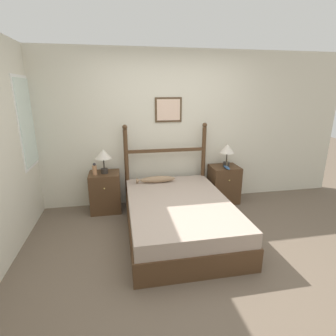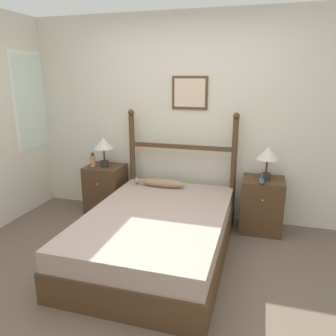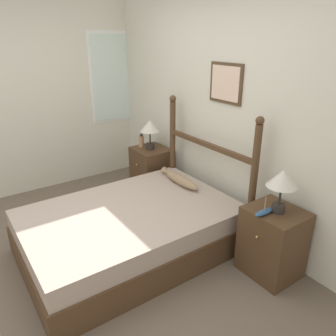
% 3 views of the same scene
% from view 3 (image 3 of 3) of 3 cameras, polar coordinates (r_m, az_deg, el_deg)
% --- Properties ---
extents(ground_plane, '(16.00, 16.00, 0.00)m').
position_cam_3_polar(ground_plane, '(3.28, -14.90, -17.45)').
color(ground_plane, brown).
extents(wall_back, '(6.40, 0.08, 2.55)m').
position_cam_3_polar(wall_back, '(3.56, 10.03, 9.25)').
color(wall_back, beige).
rests_on(wall_back, ground_plane).
extents(wall_left, '(0.08, 6.40, 2.55)m').
position_cam_3_polar(wall_left, '(4.71, -25.50, 10.61)').
color(wall_left, beige).
rests_on(wall_left, ground_plane).
extents(bed, '(1.39, 2.04, 0.47)m').
position_cam_3_polar(bed, '(3.36, -6.49, -10.76)').
color(bed, '#4C331E').
rests_on(bed, ground_plane).
extents(headboard, '(1.40, 0.08, 1.39)m').
position_cam_3_polar(headboard, '(3.63, 6.87, 1.08)').
color(headboard, '#4C331E').
rests_on(headboard, ground_plane).
extents(nightstand_left, '(0.48, 0.45, 0.65)m').
position_cam_3_polar(nightstand_left, '(4.50, -2.92, -0.49)').
color(nightstand_left, '#4C331E').
rests_on(nightstand_left, ground_plane).
extents(nightstand_right, '(0.48, 0.45, 0.65)m').
position_cam_3_polar(nightstand_right, '(3.16, 17.71, -12.19)').
color(nightstand_right, '#4C331E').
rests_on(nightstand_right, ground_plane).
extents(table_lamp_left, '(0.26, 0.26, 0.39)m').
position_cam_3_polar(table_lamp_left, '(4.28, -3.18, 7.01)').
color(table_lamp_left, '#2D2823').
rests_on(table_lamp_left, nightstand_left).
extents(table_lamp_right, '(0.26, 0.26, 0.39)m').
position_cam_3_polar(table_lamp_right, '(2.86, 19.27, -2.17)').
color(table_lamp_right, '#2D2823').
rests_on(table_lamp_right, nightstand_right).
extents(bottle, '(0.07, 0.07, 0.19)m').
position_cam_3_polar(bottle, '(4.44, -4.65, 4.74)').
color(bottle, tan).
rests_on(bottle, nightstand_left).
extents(model_boat, '(0.06, 0.22, 0.16)m').
position_cam_3_polar(model_boat, '(2.90, 16.42, -7.33)').
color(model_boat, '#335684').
rests_on(model_boat, nightstand_right).
extents(fish_pillow, '(0.63, 0.13, 0.11)m').
position_cam_3_polar(fish_pillow, '(3.73, 2.11, -2.00)').
color(fish_pillow, '#997A5B').
rests_on(fish_pillow, bed).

